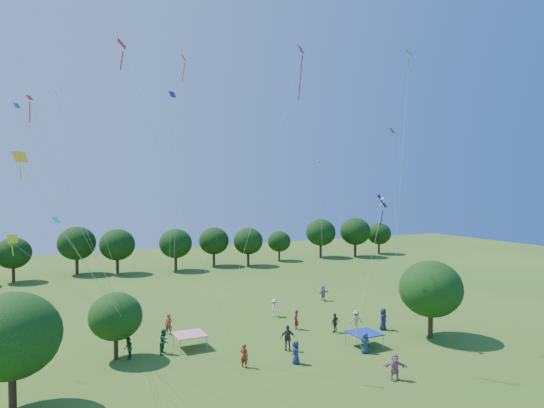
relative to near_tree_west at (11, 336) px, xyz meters
The scene contains 34 objects.
near_tree_west is the anchor object (origin of this frame).
near_tree_north 8.62m from the near_tree_west, 43.19° to the left, with size 3.72×3.72×4.72m.
near_tree_east 29.65m from the near_tree_west, ahead, with size 5.02×5.02×6.23m.
treeline 43.19m from the near_tree_west, 71.59° to the left, with size 88.01×8.77×6.77m.
tent_red_stripe 13.33m from the near_tree_west, 26.73° to the left, with size 2.20×2.20×1.10m.
tent_blue 23.72m from the near_tree_west, ahead, with size 2.20×2.20×1.10m.
crowd_person_0 17.49m from the near_tree_west, ahead, with size 0.79×0.43×1.59m, color navy.
crowd_person_1 15.20m from the near_tree_west, 42.01° to the left, with size 0.62×0.40×1.65m, color maroon.
crowd_person_2 11.50m from the near_tree_west, 29.89° to the left, with size 0.89×0.48×1.81m, color #255735.
crowd_person_3 26.07m from the near_tree_west, ahead, with size 1.12×0.50×1.71m, color #A8A187.
crowd_person_4 24.21m from the near_tree_west, 10.31° to the left, with size 0.95×0.43×1.62m, color #3B332F.
crowd_person_5 32.31m from the near_tree_west, 26.41° to the left, with size 1.50×0.54×1.61m, color #90547F.
crowd_person_6 28.03m from the near_tree_west, ahead, with size 0.91×0.49×1.84m, color #1B244F.
crowd_person_7 22.33m from the near_tree_west, 17.12° to the left, with size 0.62×0.40×1.66m, color maroon.
crowd_person_8 9.51m from the near_tree_west, 38.11° to the left, with size 0.77×0.41×1.55m, color #204C2C.
crowd_person_9 24.12m from the near_tree_west, 27.17° to the left, with size 1.09×0.49×1.67m, color beige.
crowd_person_10 18.33m from the near_tree_west, ahead, with size 1.11×0.50×1.89m, color #413934.
crowd_person_11 22.39m from the near_tree_west, 14.99° to the right, with size 1.55×0.55×1.66m, color #AB648F.
crowd_person_12 23.00m from the near_tree_west, ahead, with size 0.74×0.40×1.51m, color navy.
crowd_person_13 14.14m from the near_tree_west, ahead, with size 0.59×0.38×1.58m, color maroon.
pirate_kite 26.10m from the near_tree_west, ahead, with size 5.55×3.71×10.24m.
red_high_kite 21.78m from the near_tree_west, ahead, with size 6.32×1.35×20.66m.
small_kite_0 13.85m from the near_tree_west, 11.72° to the right, with size 7.17×0.66×18.92m.
small_kite_1 30.14m from the near_tree_west, 23.90° to the left, with size 0.24×1.04×13.47m.
small_kite_2 7.55m from the near_tree_west, ahead, with size 7.21×8.30×12.64m.
small_kite_3 28.00m from the near_tree_west, ahead, with size 2.10×1.28×15.40m.
small_kite_4 8.78m from the near_tree_west, 52.89° to the left, with size 7.60×3.37×15.73m.
small_kite_5 14.77m from the near_tree_west, 25.17° to the left, with size 0.56×1.53×17.52m.
small_kite_6 11.07m from the near_tree_west, 50.53° to the left, with size 5.54×2.07×16.95m.
small_kite_7 5.17m from the near_tree_west, ahead, with size 5.70×8.82×9.31m.
small_kite_8 9.56m from the near_tree_west, 49.51° to the left, with size 6.60×4.05×16.15m.
small_kite_9 16.08m from the near_tree_west, 19.88° to the left, with size 0.64×2.77×19.79m.
small_kite_10 7.22m from the near_tree_west, 80.41° to the left, with size 8.18×0.46×7.75m.
small_kite_11 26.08m from the near_tree_west, 12.40° to the right, with size 0.70×1.85×19.55m.
Camera 1 is at (-14.25, -14.75, 12.12)m, focal length 32.00 mm.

